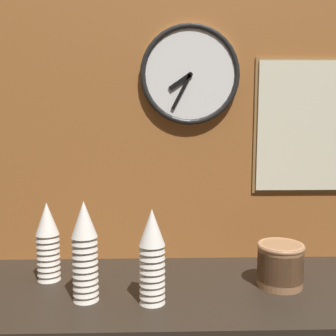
% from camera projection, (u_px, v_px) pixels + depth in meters
% --- Properties ---
extents(ground_plane, '(1.60, 0.56, 0.04)m').
position_uv_depth(ground_plane, '(179.00, 292.00, 1.34)').
color(ground_plane, black).
extents(wall_tiled_back, '(1.60, 0.03, 1.05)m').
position_uv_depth(wall_tiled_back, '(175.00, 118.00, 1.52)').
color(wall_tiled_back, '#A3602D').
rests_on(wall_tiled_back, ground_plane).
extents(cup_stack_center_left, '(0.08, 0.08, 0.30)m').
position_uv_depth(cup_stack_center_left, '(85.00, 251.00, 1.21)').
color(cup_stack_center_left, white).
rests_on(cup_stack_center_left, ground_plane).
extents(cup_stack_left, '(0.08, 0.08, 0.26)m').
position_uv_depth(cup_stack_left, '(48.00, 241.00, 1.36)').
color(cup_stack_left, white).
rests_on(cup_stack_left, ground_plane).
extents(cup_stack_center, '(0.08, 0.08, 0.28)m').
position_uv_depth(cup_stack_center, '(152.00, 256.00, 1.20)').
color(cup_stack_center, white).
rests_on(cup_stack_center, ground_plane).
extents(bowl_stack_right, '(0.15, 0.15, 0.14)m').
position_uv_depth(bowl_stack_right, '(280.00, 264.00, 1.32)').
color(bowl_stack_right, '#996B47').
rests_on(bowl_stack_right, ground_plane).
extents(wall_clock, '(0.35, 0.03, 0.35)m').
position_uv_depth(wall_clock, '(190.00, 75.00, 1.47)').
color(wall_clock, white).
extents(menu_board, '(0.48, 0.01, 0.49)m').
position_uv_depth(menu_board, '(319.00, 126.00, 1.52)').
color(menu_board, olive).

